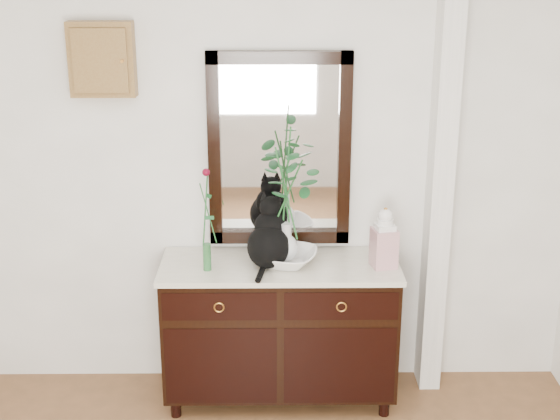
{
  "coord_description": "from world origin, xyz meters",
  "views": [
    {
      "loc": [
        0.06,
        -2.27,
        2.53
      ],
      "look_at": [
        0.1,
        1.63,
        1.2
      ],
      "focal_mm": 50.0,
      "sensor_mm": 36.0,
      "label": 1
    }
  ],
  "objects_px": {
    "sideboard": "(280,324)",
    "cat": "(269,232)",
    "ginger_jar": "(384,237)",
    "lotus_bowl": "(286,258)"
  },
  "relations": [
    {
      "from": "sideboard",
      "to": "ginger_jar",
      "type": "height_order",
      "value": "ginger_jar"
    },
    {
      "from": "cat",
      "to": "lotus_bowl",
      "type": "xyz_separation_m",
      "value": [
        0.09,
        0.01,
        -0.15
      ]
    },
    {
      "from": "cat",
      "to": "lotus_bowl",
      "type": "height_order",
      "value": "cat"
    },
    {
      "from": "sideboard",
      "to": "lotus_bowl",
      "type": "distance_m",
      "value": 0.42
    },
    {
      "from": "sideboard",
      "to": "cat",
      "type": "distance_m",
      "value": 0.57
    },
    {
      "from": "cat",
      "to": "ginger_jar",
      "type": "height_order",
      "value": "cat"
    },
    {
      "from": "sideboard",
      "to": "cat",
      "type": "bearing_deg",
      "value": -161.35
    },
    {
      "from": "sideboard",
      "to": "ginger_jar",
      "type": "xyz_separation_m",
      "value": [
        0.57,
        -0.04,
        0.55
      ]
    },
    {
      "from": "cat",
      "to": "lotus_bowl",
      "type": "relative_size",
      "value": 1.15
    },
    {
      "from": "lotus_bowl",
      "to": "sideboard",
      "type": "bearing_deg",
      "value": 162.54
    }
  ]
}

